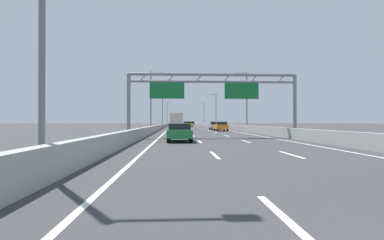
{
  "coord_description": "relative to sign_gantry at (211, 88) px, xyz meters",
  "views": [
    {
      "loc": [
        -3.53,
        -1.05,
        1.57
      ],
      "look_at": [
        1.01,
        89.2,
        1.96
      ],
      "focal_mm": 27.63,
      "sensor_mm": 36.0,
      "label": 1
    }
  ],
  "objects": [
    {
      "name": "ground_plane",
      "position": [
        0.19,
        71.99,
        -4.83
      ],
      "size": [
        260.0,
        260.0,
        0.0
      ],
      "primitive_type": "plane",
      "color": "#38383A"
    },
    {
      "name": "lane_dash_left_0",
      "position": [
        -1.61,
        -24.51,
        -4.83
      ],
      "size": [
        0.16,
        3.0,
        0.01
      ],
      "primitive_type": "cube",
      "color": "white",
      "rests_on": "ground_plane"
    },
    {
      "name": "lane_dash_left_1",
      "position": [
        -1.61,
        -15.51,
        -4.83
      ],
      "size": [
        0.16,
        3.0,
        0.01
      ],
      "primitive_type": "cube",
      "color": "white",
      "rests_on": "ground_plane"
    },
    {
      "name": "lane_dash_left_2",
      "position": [
        -1.61,
        -6.51,
        -4.83
      ],
      "size": [
        0.16,
        3.0,
        0.01
      ],
      "primitive_type": "cube",
      "color": "white",
      "rests_on": "ground_plane"
    },
    {
      "name": "lane_dash_left_3",
      "position": [
        -1.61,
        2.49,
        -4.83
      ],
      "size": [
        0.16,
        3.0,
        0.01
      ],
      "primitive_type": "cube",
      "color": "white",
      "rests_on": "ground_plane"
    },
    {
      "name": "lane_dash_left_4",
      "position": [
        -1.61,
        11.49,
        -4.83
      ],
      "size": [
        0.16,
        3.0,
        0.01
      ],
      "primitive_type": "cube",
      "color": "white",
      "rests_on": "ground_plane"
    },
    {
      "name": "lane_dash_left_5",
      "position": [
        -1.61,
        20.49,
        -4.83
      ],
      "size": [
        0.16,
        3.0,
        0.01
      ],
      "primitive_type": "cube",
      "color": "white",
      "rests_on": "ground_plane"
    },
    {
      "name": "lane_dash_left_6",
      "position": [
        -1.61,
        29.49,
        -4.83
      ],
      "size": [
        0.16,
        3.0,
        0.01
      ],
      "primitive_type": "cube",
      "color": "white",
      "rests_on": "ground_plane"
    },
    {
      "name": "lane_dash_left_7",
      "position": [
        -1.61,
        38.49,
        -4.83
      ],
      "size": [
        0.16,
        3.0,
        0.01
      ],
      "primitive_type": "cube",
      "color": "white",
      "rests_on": "ground_plane"
    },
    {
      "name": "lane_dash_left_8",
      "position": [
        -1.61,
        47.49,
        -4.83
      ],
      "size": [
        0.16,
        3.0,
        0.01
      ],
      "primitive_type": "cube",
      "color": "white",
      "rests_on": "ground_plane"
    },
    {
      "name": "lane_dash_left_9",
      "position": [
        -1.61,
        56.49,
        -4.83
      ],
      "size": [
        0.16,
        3.0,
        0.01
      ],
      "primitive_type": "cube",
      "color": "white",
      "rests_on": "ground_plane"
    },
    {
      "name": "lane_dash_left_10",
      "position": [
        -1.61,
        65.49,
        -4.83
      ],
      "size": [
        0.16,
        3.0,
        0.01
      ],
      "primitive_type": "cube",
      "color": "white",
      "rests_on": "ground_plane"
    },
    {
      "name": "lane_dash_left_11",
      "position": [
        -1.61,
        74.49,
        -4.83
      ],
      "size": [
        0.16,
        3.0,
        0.01
      ],
      "primitive_type": "cube",
      "color": "white",
      "rests_on": "ground_plane"
    },
    {
      "name": "lane_dash_left_12",
      "position": [
        -1.61,
        83.49,
        -4.83
      ],
      "size": [
        0.16,
        3.0,
        0.01
      ],
      "primitive_type": "cube",
      "color": "white",
      "rests_on": "ground_plane"
    },
    {
      "name": "lane_dash_left_13",
      "position": [
        -1.61,
        92.49,
        -4.83
      ],
      "size": [
        0.16,
        3.0,
        0.01
      ],
      "primitive_type": "cube",
      "color": "white",
      "rests_on": "ground_plane"
    },
    {
      "name": "lane_dash_left_14",
      "position": [
        -1.61,
        101.49,
        -4.83
      ],
      "size": [
        0.16,
        3.0,
        0.01
      ],
      "primitive_type": "cube",
      "color": "white",
      "rests_on": "ground_plane"
    },
    {
      "name": "lane_dash_left_15",
      "position": [
        -1.61,
        110.49,
        -4.83
      ],
      "size": [
        0.16,
        3.0,
        0.01
      ],
      "primitive_type": "cube",
      "color": "white",
      "rests_on": "ground_plane"
    },
    {
      "name": "lane_dash_left_16",
      "position": [
        -1.61,
        119.49,
        -4.83
      ],
      "size": [
        0.16,
        3.0,
        0.01
      ],
      "primitive_type": "cube",
      "color": "white",
      "rests_on": "ground_plane"
    },
    {
      "name": "lane_dash_left_17",
      "position": [
        -1.61,
        128.49,
        -4.83
      ],
      "size": [
        0.16,
        3.0,
        0.01
      ],
      "primitive_type": "cube",
      "color": "white",
      "rests_on": "ground_plane"
    },
    {
      "name": "lane_dash_right_1",
      "position": [
        1.99,
        -15.51,
        -4.83
      ],
      "size": [
        0.16,
        3.0,
        0.01
      ],
      "primitive_type": "cube",
      "color": "white",
      "rests_on": "ground_plane"
    },
    {
      "name": "lane_dash_right_2",
      "position": [
        1.99,
        -6.51,
        -4.83
      ],
      "size": [
        0.16,
        3.0,
        0.01
      ],
      "primitive_type": "cube",
      "color": "white",
      "rests_on": "ground_plane"
    },
    {
      "name": "lane_dash_right_3",
      "position": [
        1.99,
        2.49,
        -4.83
      ],
      "size": [
        0.16,
        3.0,
        0.01
      ],
      "primitive_type": "cube",
      "color": "white",
      "rests_on": "ground_plane"
    },
    {
      "name": "lane_dash_right_4",
      "position": [
        1.99,
        11.49,
        -4.83
      ],
      "size": [
        0.16,
        3.0,
        0.01
      ],
      "primitive_type": "cube",
      "color": "white",
      "rests_on": "ground_plane"
    },
    {
      "name": "lane_dash_right_5",
      "position": [
        1.99,
        20.49,
        -4.83
      ],
      "size": [
        0.16,
        3.0,
        0.01
      ],
      "primitive_type": "cube",
      "color": "white",
      "rests_on": "ground_plane"
    },
    {
      "name": "lane_dash_right_6",
      "position": [
        1.99,
        29.49,
        -4.83
      ],
      "size": [
        0.16,
        3.0,
        0.01
      ],
      "primitive_type": "cube",
      "color": "white",
      "rests_on": "ground_plane"
    },
    {
      "name": "lane_dash_right_7",
      "position": [
        1.99,
        38.49,
        -4.83
      ],
      "size": [
        0.16,
        3.0,
        0.01
      ],
      "primitive_type": "cube",
      "color": "white",
      "rests_on": "ground_plane"
    },
    {
      "name": "lane_dash_right_8",
      "position": [
        1.99,
        47.49,
        -4.83
      ],
      "size": [
        0.16,
        3.0,
        0.01
      ],
      "primitive_type": "cube",
      "color": "white",
      "rests_on": "ground_plane"
    },
    {
      "name": "lane_dash_right_9",
      "position": [
        1.99,
        56.49,
        -4.83
      ],
      "size": [
        0.16,
        3.0,
        0.01
      ],
      "primitive_type": "cube",
      "color": "white",
      "rests_on": "ground_plane"
    },
    {
      "name": "lane_dash_right_10",
      "position": [
        1.99,
        65.49,
        -4.83
      ],
      "size": [
        0.16,
        3.0,
        0.01
      ],
      "primitive_type": "cube",
      "color": "white",
      "rests_on": "ground_plane"
    },
    {
      "name": "lane_dash_right_11",
      "position": [
        1.99,
        74.49,
        -4.83
      ],
      "size": [
        0.16,
        3.0,
        0.01
      ],
      "primitive_type": "cube",
      "color": "white",
      "rests_on": "ground_plane"
    },
    {
      "name": "lane_dash_right_12",
      "position": [
        1.99,
        83.49,
        -4.83
      ],
      "size": [
        0.16,
        3.0,
        0.01
      ],
      "primitive_type": "cube",
      "color": "white",
      "rests_on": "ground_plane"
    },
    {
      "name": "lane_dash_right_13",
      "position": [
        1.99,
        92.49,
        -4.83
      ],
      "size": [
        0.16,
        3.0,
        0.01
      ],
      "primitive_type": "cube",
      "color": "white",
      "rests_on": "ground_plane"
    },
    {
      "name": "lane_dash_right_14",
      "position": [
        1.99,
        101.49,
        -4.83
      ],
      "size": [
        0.16,
        3.0,
        0.01
      ],
      "primitive_type": "cube",
      "color": "white",
      "rests_on": "ground_plane"
    },
    {
      "name": "lane_dash_right_15",
      "position": [
        1.99,
        110.49,
        -4.83
      ],
      "size": [
        0.16,
        3.0,
        0.01
      ],
      "primitive_type": "cube",
      "color": "white",
      "rests_on": "ground_plane"
    },
    {
      "name": "lane_dash_right_16",
      "position": [
        1.99,
        119.49,
        -4.83
      ],
      "size": [
        0.16,
        3.0,
        0.01
      ],
      "primitive_type": "cube",
      "color": "white",
      "rests_on": "ground_plane"
    },
    {
      "name": "lane_dash_right_17",
      "position": [
        1.99,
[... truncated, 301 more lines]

